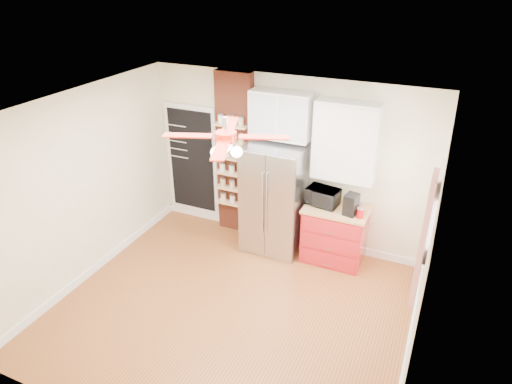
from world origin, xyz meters
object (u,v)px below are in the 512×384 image
at_px(fridge, 274,198).
at_px(canister_left, 360,213).
at_px(coffee_maker, 351,204).
at_px(pantry_jar_oats, 228,152).
at_px(ceiling_fan, 226,137).
at_px(red_cabinet, 334,234).
at_px(toaster_oven, 323,197).

xyz_separation_m(fridge, canister_left, (1.34, -0.10, 0.10)).
bearing_deg(fridge, canister_left, -4.35).
height_order(coffee_maker, pantry_jar_oats, pantry_jar_oats).
bearing_deg(ceiling_fan, canister_left, 49.83).
distance_m(red_cabinet, pantry_jar_oats, 2.09).
height_order(fridge, ceiling_fan, ceiling_fan).
height_order(red_cabinet, coffee_maker, coffee_maker).
bearing_deg(fridge, toaster_oven, 5.30).
bearing_deg(coffee_maker, canister_left, -7.92).
distance_m(fridge, pantry_jar_oats, 1.05).
bearing_deg(toaster_oven, fridge, -165.98).
relative_size(fridge, canister_left, 12.18).
xyz_separation_m(fridge, toaster_oven, (0.74, 0.07, 0.15)).
distance_m(toaster_oven, canister_left, 0.63).
height_order(fridge, red_cabinet, fridge).
bearing_deg(canister_left, red_cabinet, 157.68).
xyz_separation_m(fridge, coffee_maker, (1.19, -0.05, 0.18)).
relative_size(coffee_maker, canister_left, 2.17).
relative_size(red_cabinet, coffee_maker, 3.02).
bearing_deg(pantry_jar_oats, toaster_oven, -3.60).
distance_m(toaster_oven, pantry_jar_oats, 1.67).
relative_size(fridge, ceiling_fan, 1.25).
distance_m(fridge, toaster_oven, 0.76).
height_order(ceiling_fan, toaster_oven, ceiling_fan).
xyz_separation_m(fridge, pantry_jar_oats, (-0.87, 0.17, 0.57)).
xyz_separation_m(ceiling_fan, pantry_jar_oats, (-0.92, 1.80, -0.98)).
relative_size(red_cabinet, canister_left, 6.54).
relative_size(coffee_maker, pantry_jar_oats, 2.26).
height_order(fridge, canister_left, fridge).
relative_size(red_cabinet, pantry_jar_oats, 6.83).
distance_m(canister_left, pantry_jar_oats, 2.28).
bearing_deg(ceiling_fan, coffee_maker, 54.09).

